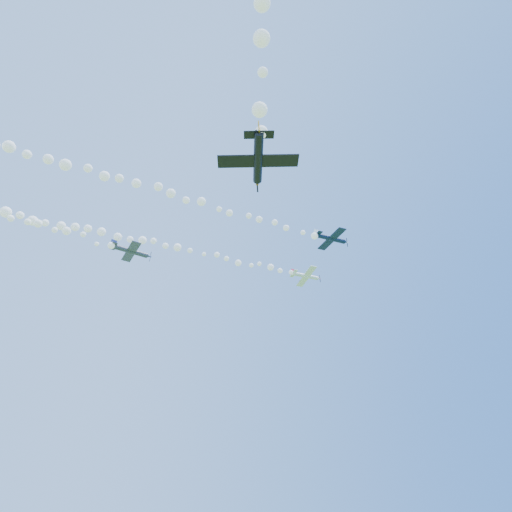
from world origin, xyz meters
name	(u,v)px	position (x,y,z in m)	size (l,w,h in m)	color
plane_white	(306,276)	(18.22, 0.70, 50.16)	(6.68, 7.01, 1.89)	white
smoke_trail_white	(69,225)	(-26.94, 3.75, 49.85)	(86.35, 8.11, 2.85)	white
plane_navy	(331,239)	(16.70, -11.15, 50.70)	(7.23, 7.48, 1.92)	#0D1939
smoke_trail_navy	(78,168)	(-27.10, -9.92, 50.48)	(83.32, 4.88, 2.82)	white
plane_grey	(131,251)	(-16.17, 1.33, 46.04)	(7.23, 7.58, 2.09)	#36394E
plane_black	(258,160)	(-9.22, -35.28, 34.15)	(7.83, 7.40, 2.02)	black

